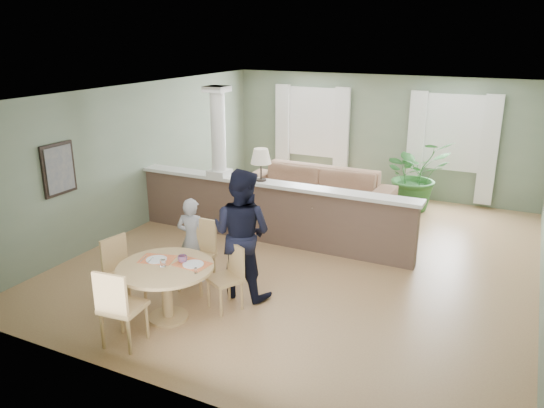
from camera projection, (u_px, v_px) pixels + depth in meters
The scene contains 12 objects.
ground at pixel (311, 254), 8.99m from camera, with size 8.00×8.00×0.00m, color tan.
room_shell at pixel (326, 142), 8.98m from camera, with size 7.02×8.02×2.71m.
pony_wall at pixel (264, 203), 9.36m from camera, with size 5.32×0.38×2.70m.
sofa at pixel (314, 192), 10.87m from camera, with size 3.16×1.23×0.92m, color #906B4E.
houseplant at pixel (415, 174), 11.06m from camera, with size 1.35×1.17×1.50m, color #285F26.
dining_table at pixel (167, 277), 6.79m from camera, with size 1.24×1.24×0.85m.
chair_far_boy at pixel (199, 251), 7.68m from camera, with size 0.47×0.47×1.02m.
chair_far_man at pixel (229, 274), 7.12m from camera, with size 0.55×0.55×0.89m.
chair_near at pixel (119, 305), 6.17m from camera, with size 0.50×0.50×1.01m.
chair_side at pixel (121, 268), 7.19m from camera, with size 0.51×0.51×0.96m.
child_person at pixel (192, 240), 7.84m from camera, with size 0.47×0.31×1.30m, color gray.
man_person at pixel (242, 234), 7.35m from camera, with size 0.90×0.70×1.85m, color black.
Camera 1 is at (3.05, -7.73, 3.59)m, focal length 35.00 mm.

